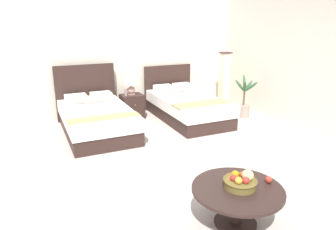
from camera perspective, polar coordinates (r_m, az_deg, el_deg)
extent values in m
cube|color=#BBACA2|center=(5.18, 3.75, -8.07)|extent=(9.34, 9.79, 0.02)
cube|color=beige|center=(7.57, -7.84, 10.78)|extent=(9.34, 0.12, 2.75)
cube|color=beige|center=(6.91, 23.69, 8.93)|extent=(0.12, 5.39, 2.75)
cube|color=#2F1F1B|center=(6.39, -12.48, -2.07)|extent=(1.26, 2.06, 0.27)
cube|color=white|center=(6.31, -12.62, 0.07)|extent=(1.30, 2.10, 0.23)
cube|color=#2F1F1B|center=(7.25, -14.50, 3.96)|extent=(1.29, 0.09, 1.22)
cube|color=white|center=(6.94, -16.19, 2.93)|extent=(0.44, 0.31, 0.14)
cube|color=white|center=(7.03, -11.92, 3.42)|extent=(0.44, 0.31, 0.14)
cylinder|color=beige|center=(6.75, -13.66, 2.78)|extent=(0.67, 0.17, 0.15)
cube|color=#9B8F5F|center=(5.69, -11.35, -0.47)|extent=(1.28, 0.36, 0.01)
cube|color=#2F1F1B|center=(7.09, 3.59, 0.24)|extent=(1.20, 2.15, 0.27)
cube|color=white|center=(7.03, 3.63, 2.22)|extent=(1.24, 2.19, 0.24)
cube|color=#2F1F1B|center=(7.94, -0.04, 5.08)|extent=(1.22, 0.09, 1.07)
cube|color=white|center=(7.58, -0.86, 4.82)|extent=(0.42, 0.31, 0.14)
cube|color=white|center=(7.78, 2.53, 5.14)|extent=(0.42, 0.31, 0.14)
cylinder|color=beige|center=(7.46, 1.64, 4.67)|extent=(0.63, 0.17, 0.15)
cube|color=#9B8F5F|center=(6.50, 6.08, 2.06)|extent=(1.21, 0.47, 0.01)
cube|color=#2F1F1B|center=(7.19, -6.44, 1.52)|extent=(0.48, 0.39, 0.55)
sphere|color=tan|center=(6.98, -5.89, 1.76)|extent=(0.02, 0.02, 0.02)
cylinder|color=tan|center=(7.13, -6.57, 3.75)|extent=(0.17, 0.17, 0.02)
ellipsoid|color=tan|center=(7.11, -6.60, 4.47)|extent=(0.18, 0.18, 0.16)
cylinder|color=#99844C|center=(7.09, -6.62, 5.27)|extent=(0.02, 0.02, 0.04)
cylinder|color=#E9E7C9|center=(7.07, -6.65, 6.02)|extent=(0.32, 0.32, 0.15)
cylinder|color=gray|center=(7.02, -7.54, 3.98)|extent=(0.07, 0.07, 0.14)
torus|color=gray|center=(7.00, -7.56, 4.57)|extent=(0.07, 0.07, 0.01)
cylinder|color=#2F1F1B|center=(3.80, 11.94, -18.28)|extent=(0.47, 0.47, 0.02)
cylinder|color=#2F1F1B|center=(3.70, 12.13, -15.86)|extent=(0.13, 0.13, 0.41)
cylinder|color=#2F1F1B|center=(3.58, 12.35, -12.90)|extent=(0.99, 0.99, 0.04)
cylinder|color=brown|center=(3.58, 12.76, -11.91)|extent=(0.34, 0.34, 0.08)
torus|color=brown|center=(3.56, 12.80, -11.32)|extent=(0.36, 0.36, 0.02)
sphere|color=#B92F2C|center=(3.50, 13.77, -11.31)|extent=(0.08, 0.08, 0.08)
sphere|color=#C9C57D|center=(3.56, 14.08, -10.45)|extent=(0.13, 0.13, 0.13)
sphere|color=#B43B25|center=(3.61, 13.13, -10.36)|extent=(0.07, 0.07, 0.07)
sphere|color=orange|center=(3.59, 11.93, -10.36)|extent=(0.08, 0.08, 0.08)
sphere|color=red|center=(3.52, 11.60, -10.99)|extent=(0.07, 0.07, 0.07)
sphere|color=gold|center=(3.48, 12.53, -11.39)|extent=(0.08, 0.08, 0.08)
sphere|color=#B23625|center=(3.75, 17.57, -10.97)|extent=(0.08, 0.08, 0.08)
cube|color=#432626|center=(8.24, 9.80, 1.55)|extent=(0.24, 0.24, 0.03)
cube|color=#F6ECC6|center=(8.09, 10.05, 6.18)|extent=(0.20, 0.20, 1.33)
cube|color=#432626|center=(7.99, 10.30, 10.93)|extent=(0.24, 0.24, 0.02)
cylinder|color=gray|center=(7.47, 13.29, 0.71)|extent=(0.28, 0.28, 0.28)
cylinder|color=brown|center=(7.39, 13.44, 2.95)|extent=(0.04, 0.04, 0.32)
ellipsoid|color=#345B36|center=(7.38, 14.20, 5.09)|extent=(0.23, 0.08, 0.27)
ellipsoid|color=#345B36|center=(7.43, 13.50, 5.59)|extent=(0.17, 0.25, 0.38)
ellipsoid|color=#345B36|center=(7.36, 12.75, 5.17)|extent=(0.19, 0.23, 0.30)
ellipsoid|color=#345B36|center=(7.28, 12.84, 5.04)|extent=(0.27, 0.09, 0.29)
ellipsoid|color=#345B36|center=(7.22, 13.58, 4.96)|extent=(0.20, 0.24, 0.32)
ellipsoid|color=#345B36|center=(7.30, 14.65, 4.91)|extent=(0.20, 0.29, 0.30)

